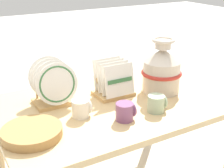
{
  "coord_description": "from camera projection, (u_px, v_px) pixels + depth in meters",
  "views": [
    {
      "loc": [
        -0.82,
        -1.43,
        1.38
      ],
      "look_at": [
        0.0,
        0.0,
        0.72
      ],
      "focal_mm": 50.0,
      "sensor_mm": 36.0,
      "label": 1
    }
  ],
  "objects": [
    {
      "name": "display_table",
      "position": [
        112.0,
        111.0,
        1.84
      ],
      "size": [
        1.32,
        0.88,
        0.61
      ],
      "color": "tan",
      "rests_on": "ground_plane"
    },
    {
      "name": "ceramic_vase",
      "position": [
        162.0,
        69.0,
        1.9
      ],
      "size": [
        0.25,
        0.25,
        0.34
      ],
      "color": "beige",
      "rests_on": "display_table"
    },
    {
      "name": "dish_rack_round_plates",
      "position": [
        54.0,
        87.0,
        1.75
      ],
      "size": [
        0.24,
        0.19,
        0.26
      ],
      "color": "tan",
      "rests_on": "display_table"
    },
    {
      "name": "dish_rack_square_plates",
      "position": [
        113.0,
        84.0,
        1.87
      ],
      "size": [
        0.22,
        0.18,
        0.21
      ],
      "color": "tan",
      "rests_on": "display_table"
    },
    {
      "name": "wicker_charger_stack",
      "position": [
        32.0,
        132.0,
        1.45
      ],
      "size": [
        0.28,
        0.28,
        0.04
      ],
      "color": "#AD7F47",
      "rests_on": "display_table"
    },
    {
      "name": "mug_cream_glaze",
      "position": [
        81.0,
        108.0,
        1.63
      ],
      "size": [
        0.1,
        0.09,
        0.09
      ],
      "color": "silver",
      "rests_on": "display_table"
    },
    {
      "name": "mug_plum_glaze",
      "position": [
        125.0,
        111.0,
        1.59
      ],
      "size": [
        0.1,
        0.09,
        0.09
      ],
      "color": "#7A4770",
      "rests_on": "display_table"
    },
    {
      "name": "mug_sage_glaze",
      "position": [
        157.0,
        103.0,
        1.68
      ],
      "size": [
        0.1,
        0.09,
        0.09
      ],
      "color": "#9EB28E",
      "rests_on": "display_table"
    }
  ]
}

